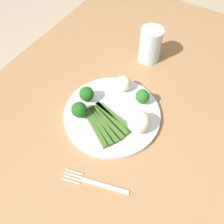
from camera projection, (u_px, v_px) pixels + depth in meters
The scene contains 11 objects.
ground_plane at pixel (115, 203), 1.33m from camera, with size 6.00×6.00×0.02m, color #B7A88E.
dining_table at pixel (116, 143), 0.78m from camera, with size 1.39×0.89×0.77m.
plate at pixel (112, 115), 0.70m from camera, with size 0.28×0.28×0.01m, color white.
asparagus_bundle at pixel (105, 123), 0.67m from camera, with size 0.12×0.15×0.01m.
broccoli_left at pixel (79, 110), 0.66m from camera, with size 0.04×0.04×0.05m.
broccoli_near_center at pixel (142, 96), 0.69m from camera, with size 0.04×0.04×0.05m.
broccoli_back at pixel (87, 94), 0.70m from camera, with size 0.04×0.04×0.05m.
cauliflower_back_right at pixel (123, 84), 0.73m from camera, with size 0.05×0.05×0.05m, color white.
cauliflower_edge at pixel (139, 122), 0.64m from camera, with size 0.06×0.06×0.06m, color white.
fork at pixel (95, 183), 0.59m from camera, with size 0.06×0.16×0.00m.
water_glass at pixel (150, 45), 0.80m from camera, with size 0.07×0.07×0.12m, color silver.
Camera 1 is at (-0.32, -0.18, 1.36)m, focal length 39.25 mm.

